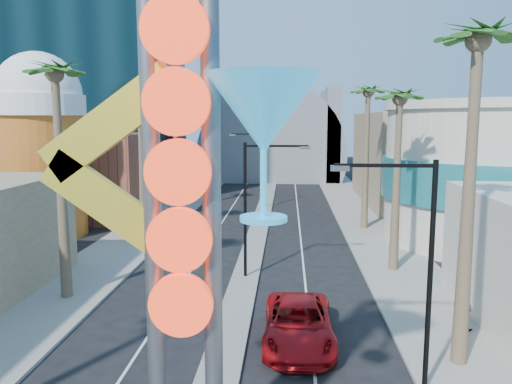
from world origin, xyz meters
The scene contains 20 objects.
sidewalk_west centered at (-9.50, 35.00, 0.07)m, with size 5.00×100.00×0.15m, color gray.
sidewalk_east centered at (9.50, 35.00, 0.07)m, with size 5.00×100.00×0.15m, color gray.
median centered at (0.00, 38.00, 0.07)m, with size 1.60×84.00×0.15m, color gray.
brick_filler_west centered at (-16.00, 38.00, 4.00)m, with size 10.00×10.00×8.00m, color brown.
filler_east centered at (16.00, 48.00, 5.00)m, with size 10.00×20.00×10.00m, color #8B735A.
beer_mug centered at (-17.00, 30.00, 7.84)m, with size 7.00×7.00×14.50m.
turquoise_building centered at (18.00, 30.00, 5.25)m, with size 16.60×16.60×10.60m.
canopy centered at (0.00, 72.00, 4.31)m, with size 22.00×16.00×22.00m.
neon_sign centered at (0.82, 2.96, 7.31)m, with size 6.53×2.60×12.55m.
streetlight_0 centered at (0.55, 20.00, 4.88)m, with size 3.79×0.25×8.00m.
streetlight_1 centered at (-0.55, 44.00, 4.88)m, with size 3.79×0.25×8.00m.
streetlight_2 centered at (6.72, 8.00, 4.83)m, with size 3.45×0.25×8.00m.
palm_1 centered at (-9.00, 16.00, 10.82)m, with size 2.40×2.40×12.70m.
palm_2 centered at (-9.00, 30.00, 9.48)m, with size 2.40×2.40×11.20m.
palm_3 centered at (-9.00, 42.00, 9.48)m, with size 2.40×2.40×11.20m.
palm_5 centered at (9.00, 10.00, 11.27)m, with size 2.40×2.40×13.20m.
palm_6 centered at (9.00, 22.00, 9.93)m, with size 2.40×2.40×11.70m.
palm_7 centered at (9.00, 34.00, 10.82)m, with size 2.40×2.40×12.70m.
red_pickup centered at (2.95, 11.53, 0.86)m, with size 2.86×6.20×1.72m, color #B60E13.
pedestrian_b centered at (10.22, 13.10, 0.95)m, with size 0.78×0.60×1.60m, color gray.
Camera 1 is at (2.46, -8.30, 9.25)m, focal length 35.00 mm.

